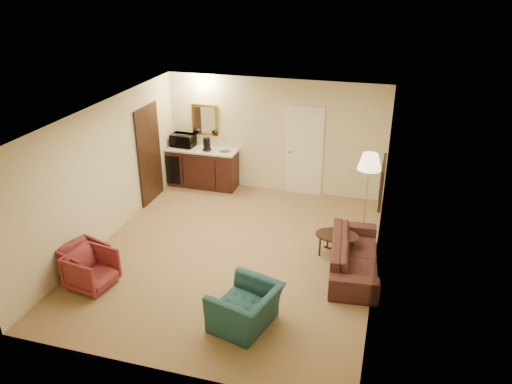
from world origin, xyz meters
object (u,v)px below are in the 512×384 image
at_px(wetbar_cabinet, 203,168).
at_px(sofa, 355,250).
at_px(rose_chair_near, 84,260).
at_px(microwave, 183,139).
at_px(rose_chair_far, 91,268).
at_px(waste_bin, 229,183).
at_px(coffee_table, 336,245).
at_px(teal_armchair, 245,301).
at_px(coffee_maker, 207,144).
at_px(floor_lamp, 367,195).

relative_size(wetbar_cabinet, sofa, 0.81).
relative_size(rose_chair_near, microwave, 1.27).
distance_m(rose_chair_far, waste_bin, 4.35).
relative_size(wetbar_cabinet, coffee_table, 2.12).
bearing_deg(microwave, waste_bin, -2.99).
height_order(teal_armchair, microwave, microwave).
distance_m(wetbar_cabinet, rose_chair_far, 4.33).
xyz_separation_m(wetbar_cabinet, rose_chair_far, (-0.25, -4.32, -0.11)).
bearing_deg(waste_bin, coffee_table, -38.58).
height_order(wetbar_cabinet, rose_chair_near, wetbar_cabinet).
relative_size(rose_chair_near, waste_bin, 2.08).
xyz_separation_m(coffee_table, coffee_maker, (-3.31, 2.24, 0.85)).
height_order(teal_armchair, rose_chair_far, teal_armchair).
height_order(wetbar_cabinet, microwave, microwave).
height_order(rose_chair_near, microwave, microwave).
distance_m(teal_armchair, rose_chair_near, 2.96).
bearing_deg(coffee_maker, microwave, 170.99).
bearing_deg(rose_chair_far, coffee_maker, 4.00).
distance_m(floor_lamp, microwave, 4.57).
height_order(wetbar_cabinet, floor_lamp, floor_lamp).
bearing_deg(rose_chair_near, coffee_maker, 9.41).
bearing_deg(wetbar_cabinet, coffee_maker, -23.53).
xyz_separation_m(waste_bin, coffee_maker, (-0.51, 0.01, 0.91)).
height_order(teal_armchair, waste_bin, teal_armchair).
height_order(rose_chair_far, microwave, microwave).
bearing_deg(rose_chair_far, sofa, -58.53).
bearing_deg(waste_bin, rose_chair_far, -101.95).
distance_m(rose_chair_far, microwave, 4.46).
xyz_separation_m(wetbar_cabinet, coffee_maker, (0.14, -0.06, 0.61)).
relative_size(wetbar_cabinet, coffee_maker, 5.46).
xyz_separation_m(floor_lamp, waste_bin, (-3.20, 1.25, -0.67)).
relative_size(sofa, microwave, 3.75).
distance_m(rose_chair_far, floor_lamp, 5.10).
bearing_deg(microwave, rose_chair_near, -86.46).
distance_m(teal_armchair, rose_chair_far, 2.69).
bearing_deg(teal_armchair, waste_bin, -143.16).
bearing_deg(rose_chair_near, teal_armchair, -79.76).
xyz_separation_m(sofa, coffee_table, (-0.35, 0.36, -0.17)).
relative_size(microwave, coffee_maker, 1.79).
relative_size(sofa, coffee_table, 2.61).
distance_m(sofa, rose_chair_near, 4.55).
xyz_separation_m(teal_armchair, rose_chair_near, (-2.93, 0.42, -0.08)).
xyz_separation_m(wetbar_cabinet, floor_lamp, (3.85, -1.32, 0.38)).
distance_m(coffee_table, floor_lamp, 1.23).
bearing_deg(floor_lamp, teal_armchair, -113.65).
height_order(waste_bin, microwave, microwave).
height_order(rose_chair_far, floor_lamp, floor_lamp).
bearing_deg(coffee_table, microwave, 149.09).
relative_size(sofa, floor_lamp, 1.21).
distance_m(teal_armchair, coffee_table, 2.48).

